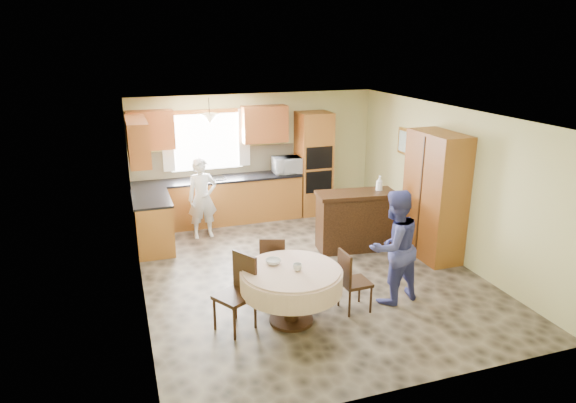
% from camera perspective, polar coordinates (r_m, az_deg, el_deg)
% --- Properties ---
extents(floor, '(5.00, 6.00, 0.01)m').
position_cam_1_polar(floor, '(8.23, 2.09, -7.77)').
color(floor, '#70614E').
rests_on(floor, ground).
extents(ceiling, '(5.00, 6.00, 0.01)m').
position_cam_1_polar(ceiling, '(7.50, 2.31, 9.74)').
color(ceiling, white).
rests_on(ceiling, wall_back).
extents(wall_back, '(5.00, 0.02, 2.50)m').
position_cam_1_polar(wall_back, '(10.54, -3.60, 5.14)').
color(wall_back, '#CBC882').
rests_on(wall_back, floor).
extents(wall_front, '(5.00, 0.02, 2.50)m').
position_cam_1_polar(wall_front, '(5.27, 13.93, -8.59)').
color(wall_front, '#CBC882').
rests_on(wall_front, floor).
extents(wall_left, '(0.02, 6.00, 2.50)m').
position_cam_1_polar(wall_left, '(7.31, -16.47, -1.29)').
color(wall_left, '#CBC882').
rests_on(wall_left, floor).
extents(wall_right, '(0.02, 6.00, 2.50)m').
position_cam_1_polar(wall_right, '(8.94, 17.37, 2.06)').
color(wall_right, '#CBC882').
rests_on(wall_right, floor).
extents(window, '(1.40, 0.03, 1.10)m').
position_cam_1_polar(window, '(10.24, -9.05, 6.58)').
color(window, white).
rests_on(window, wall_back).
extents(curtain_left, '(0.22, 0.02, 1.15)m').
position_cam_1_polar(curtain_left, '(10.09, -13.24, 6.46)').
color(curtain_left, white).
rests_on(curtain_left, wall_back).
extents(curtain_right, '(0.22, 0.02, 1.15)m').
position_cam_1_polar(curtain_right, '(10.33, -4.89, 7.12)').
color(curtain_right, white).
rests_on(curtain_right, wall_back).
extents(base_cab_back, '(3.30, 0.60, 0.88)m').
position_cam_1_polar(base_cab_back, '(10.28, -7.65, 0.02)').
color(base_cab_back, '#B67630').
rests_on(base_cab_back, floor).
extents(counter_back, '(3.30, 0.64, 0.04)m').
position_cam_1_polar(counter_back, '(10.15, -7.76, 2.49)').
color(counter_back, black).
rests_on(counter_back, base_cab_back).
extents(base_cab_left, '(0.60, 1.20, 0.88)m').
position_cam_1_polar(base_cab_left, '(9.28, -14.75, -2.39)').
color(base_cab_left, '#B67630').
rests_on(base_cab_left, floor).
extents(counter_left, '(0.64, 1.20, 0.04)m').
position_cam_1_polar(counter_left, '(9.14, -14.98, 0.32)').
color(counter_left, black).
rests_on(counter_left, base_cab_left).
extents(backsplash, '(3.30, 0.02, 0.55)m').
position_cam_1_polar(backsplash, '(10.36, -8.13, 4.38)').
color(backsplash, beige).
rests_on(backsplash, wall_back).
extents(wall_cab_left, '(0.85, 0.33, 0.72)m').
position_cam_1_polar(wall_cab_left, '(9.93, -15.02, 7.67)').
color(wall_cab_left, '#C46931').
rests_on(wall_cab_left, wall_back).
extents(wall_cab_right, '(0.90, 0.33, 0.72)m').
position_cam_1_polar(wall_cab_right, '(10.30, -2.62, 8.60)').
color(wall_cab_right, '#C46931').
rests_on(wall_cab_right, wall_back).
extents(wall_cab_side, '(0.33, 1.20, 0.72)m').
position_cam_1_polar(wall_cab_side, '(8.90, -16.36, 6.45)').
color(wall_cab_side, '#C46931').
rests_on(wall_cab_side, wall_left).
extents(oven_tower, '(0.66, 0.62, 2.12)m').
position_cam_1_polar(oven_tower, '(10.64, 2.86, 4.23)').
color(oven_tower, '#B67630').
rests_on(oven_tower, floor).
extents(oven_upper, '(0.56, 0.01, 0.45)m').
position_cam_1_polar(oven_upper, '(10.32, 3.51, 4.86)').
color(oven_upper, black).
rests_on(oven_upper, oven_tower).
extents(oven_lower, '(0.56, 0.01, 0.45)m').
position_cam_1_polar(oven_lower, '(10.44, 3.46, 2.19)').
color(oven_lower, black).
rests_on(oven_lower, oven_tower).
extents(pendant, '(0.36, 0.36, 0.18)m').
position_cam_1_polar(pendant, '(9.69, -8.71, 9.09)').
color(pendant, beige).
rests_on(pendant, ceiling).
extents(sideboard, '(1.41, 0.72, 0.97)m').
position_cam_1_polar(sideboard, '(8.98, 7.48, -2.33)').
color(sideboard, '#341E0E').
rests_on(sideboard, floor).
extents(space_heater, '(0.42, 0.33, 0.52)m').
position_cam_1_polar(space_heater, '(9.44, 13.71, -3.15)').
color(space_heater, black).
rests_on(space_heater, floor).
extents(cupboard, '(0.55, 1.11, 2.11)m').
position_cam_1_polar(cupboard, '(8.79, 16.00, 0.59)').
color(cupboard, '#B67630').
rests_on(cupboard, floor).
extents(dining_table, '(1.31, 1.31, 0.75)m').
position_cam_1_polar(dining_table, '(6.62, 0.37, -8.82)').
color(dining_table, '#341E0E').
rests_on(dining_table, floor).
extents(chair_left, '(0.58, 0.58, 0.98)m').
position_cam_1_polar(chair_left, '(6.56, -5.48, -9.57)').
color(chair_left, '#341E0E').
rests_on(chair_left, floor).
extents(chair_back, '(0.49, 0.49, 0.87)m').
position_cam_1_polar(chair_back, '(7.39, -1.68, -6.72)').
color(chair_back, '#341E0E').
rests_on(chair_back, floor).
extents(chair_right, '(0.39, 0.39, 0.86)m').
position_cam_1_polar(chair_right, '(6.98, 6.99, -8.46)').
color(chair_right, '#341E0E').
rests_on(chair_right, floor).
extents(framed_picture, '(0.06, 0.59, 0.49)m').
position_cam_1_polar(framed_picture, '(9.87, 13.10, 6.42)').
color(framed_picture, gold).
rests_on(framed_picture, wall_right).
extents(microwave, '(0.61, 0.42, 0.33)m').
position_cam_1_polar(microwave, '(10.41, -0.03, 4.08)').
color(microwave, silver).
rests_on(microwave, counter_back).
extents(person_sink, '(0.57, 0.40, 1.49)m').
position_cam_1_polar(person_sink, '(9.49, -9.49, 0.35)').
color(person_sink, silver).
rests_on(person_sink, floor).
extents(person_dining, '(0.90, 0.76, 1.62)m').
position_cam_1_polar(person_dining, '(7.20, 11.68, -4.95)').
color(person_dining, '#3D3F85').
rests_on(person_dining, floor).
extents(bowl_sideboard, '(0.23, 0.23, 0.05)m').
position_cam_1_polar(bowl_sideboard, '(8.66, 5.26, 0.54)').
color(bowl_sideboard, '#B2B2B2').
rests_on(bowl_sideboard, sideboard).
extents(bottle_sideboard, '(0.13, 0.13, 0.32)m').
position_cam_1_polar(bottle_sideboard, '(8.97, 10.11, 1.85)').
color(bottle_sideboard, silver).
rests_on(bottle_sideboard, sideboard).
extents(cup_table, '(0.16, 0.16, 0.09)m').
position_cam_1_polar(cup_table, '(6.49, 1.06, -7.31)').
color(cup_table, '#B2B2B2').
rests_on(cup_table, dining_table).
extents(bowl_table, '(0.26, 0.26, 0.06)m').
position_cam_1_polar(bowl_table, '(6.68, -1.66, -6.70)').
color(bowl_table, '#B2B2B2').
rests_on(bowl_table, dining_table).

